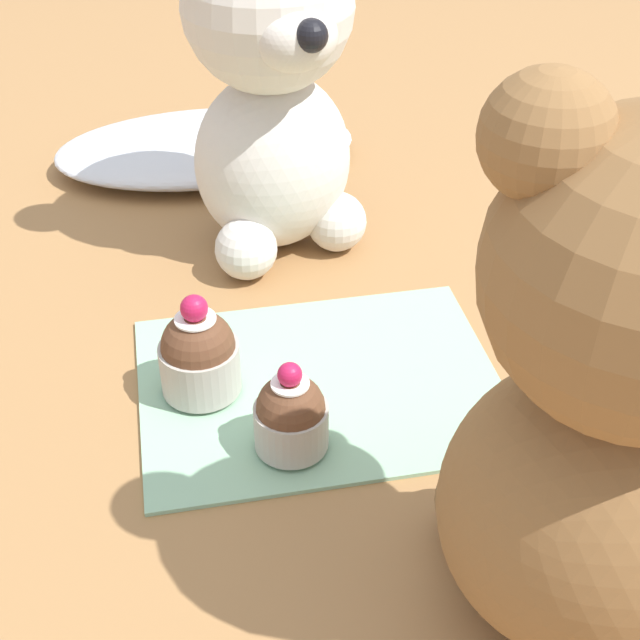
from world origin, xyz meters
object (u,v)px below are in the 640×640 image
teddy_bear_cream (267,88)px  cupcake_near_cream_bear (199,355)px  cupcake_near_tan_bear (291,415)px  teddy_bear_tan (613,408)px

teddy_bear_cream → cupcake_near_cream_bear: bearing=-131.5°
teddy_bear_cream → cupcake_near_cream_bear: teddy_bear_cream is taller
teddy_bear_cream → cupcake_near_tan_bear: bearing=-115.1°
teddy_bear_cream → teddy_bear_tan: size_ratio=0.94×
cupcake_near_cream_bear → teddy_bear_tan: bearing=-50.6°
teddy_bear_cream → cupcake_near_cream_bear: 0.22m
cupcake_near_cream_bear → cupcake_near_tan_bear: size_ratio=1.17×
teddy_bear_tan → cupcake_near_tan_bear: bearing=-25.8°
cupcake_near_cream_bear → teddy_bear_cream: bearing=67.7°
teddy_bear_cream → cupcake_near_cream_bear: (-0.08, -0.19, -0.10)m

